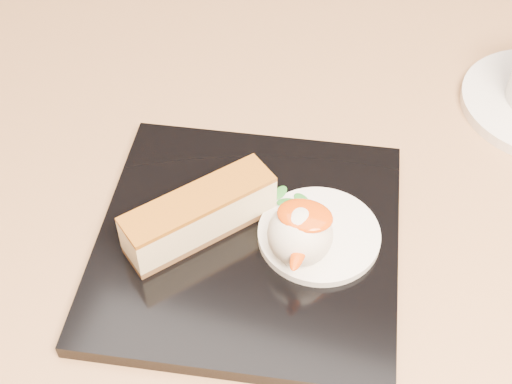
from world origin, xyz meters
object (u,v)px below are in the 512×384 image
(dessert_plate, at_px, (248,242))
(cheesecake, at_px, (200,215))
(table, at_px, (311,304))
(ice_cream_scoop, at_px, (300,234))

(dessert_plate, xyz_separation_m, cheesecake, (-0.04, -0.01, 0.02))
(table, xyz_separation_m, cheesecake, (-0.08, -0.07, 0.19))
(table, relative_size, dessert_plate, 3.64)
(table, distance_m, ice_cream_scoop, 0.20)
(table, height_order, ice_cream_scoop, ice_cream_scoop)
(table, relative_size, cheesecake, 7.38)
(table, xyz_separation_m, dessert_plate, (-0.04, -0.07, 0.16))
(cheesecake, height_order, ice_cream_scoop, ice_cream_scoop)
(table, bearing_deg, dessert_plate, -121.50)
(ice_cream_scoop, bearing_deg, dessert_plate, 172.87)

